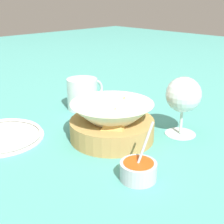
% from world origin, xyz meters
% --- Properties ---
extents(ground_plane, '(4.00, 4.00, 0.00)m').
position_xyz_m(ground_plane, '(0.00, 0.00, 0.00)').
color(ground_plane, teal).
extents(food_basket, '(0.20, 0.20, 0.10)m').
position_xyz_m(food_basket, '(-0.02, -0.03, 0.04)').
color(food_basket, '#B2894C').
rests_on(food_basket, ground_plane).
extents(sauce_cup, '(0.07, 0.07, 0.11)m').
position_xyz_m(sauce_cup, '(-0.11, -0.19, 0.02)').
color(sauce_cup, '#B7B7BC').
rests_on(sauce_cup, ground_plane).
extents(wine_glass, '(0.09, 0.09, 0.15)m').
position_xyz_m(wine_glass, '(0.12, -0.13, 0.10)').
color(wine_glass, silver).
rests_on(wine_glass, ground_plane).
extents(beer_mug, '(0.13, 0.09, 0.09)m').
position_xyz_m(beer_mug, '(0.07, 0.18, 0.04)').
color(beer_mug, silver).
rests_on(beer_mug, ground_plane).
extents(side_plate, '(0.20, 0.20, 0.01)m').
position_xyz_m(side_plate, '(-0.21, 0.16, 0.01)').
color(side_plate, white).
rests_on(side_plate, ground_plane).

